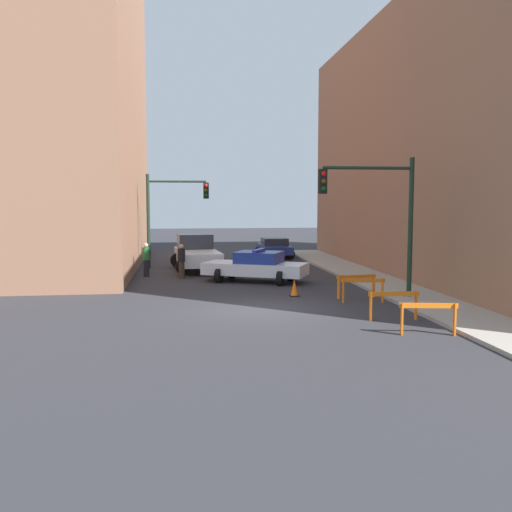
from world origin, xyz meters
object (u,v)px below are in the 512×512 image
(traffic_light_near, at_px, (381,206))
(pedestrian_crossing, at_px, (181,261))
(pedestrian_corner, at_px, (146,259))
(white_truck, at_px, (197,253))
(barrier_mid, at_px, (394,301))
(barrier_back, at_px, (363,286))
(traffic_light_far, at_px, (168,207))
(police_car, at_px, (256,266))
(traffic_cone, at_px, (294,288))
(barrier_front, at_px, (428,313))
(parked_car_near, at_px, (274,247))
(barrier_corner, at_px, (356,282))

(traffic_light_near, relative_size, pedestrian_crossing, 3.13)
(pedestrian_corner, bearing_deg, white_truck, 37.42)
(barrier_mid, bearing_deg, barrier_back, 89.50)
(traffic_light_far, relative_size, pedestrian_corner, 3.13)
(police_car, bearing_deg, white_truck, 53.29)
(traffic_light_near, xyz_separation_m, traffic_cone, (-3.00, 1.25, -3.21))
(white_truck, height_order, traffic_cone, white_truck)
(barrier_front, relative_size, barrier_mid, 0.99)
(police_car, distance_m, pedestrian_corner, 5.74)
(police_car, bearing_deg, barrier_back, -126.26)
(pedestrian_crossing, xyz_separation_m, barrier_front, (6.71, -12.71, -0.24))
(pedestrian_crossing, xyz_separation_m, pedestrian_corner, (-1.73, 0.98, 0.00))
(barrier_back, bearing_deg, traffic_cone, 140.49)
(traffic_light_near, height_order, barrier_mid, traffic_light_near)
(barrier_back, bearing_deg, parked_car_near, 91.34)
(traffic_light_far, xyz_separation_m, parked_car_near, (6.81, 5.04, -2.72))
(white_truck, height_order, barrier_mid, white_truck)
(pedestrian_crossing, height_order, barrier_mid, pedestrian_crossing)
(white_truck, relative_size, traffic_cone, 8.47)
(traffic_cone, bearing_deg, white_truck, 110.92)
(traffic_light_far, relative_size, pedestrian_crossing, 3.13)
(barrier_front, xyz_separation_m, barrier_back, (-0.18, 5.12, 0.00))
(parked_car_near, height_order, pedestrian_corner, pedestrian_corner)
(traffic_light_far, height_order, parked_car_near, traffic_light_far)
(traffic_light_near, height_order, traffic_light_far, traffic_light_near)
(police_car, height_order, barrier_mid, police_car)
(parked_car_near, distance_m, barrier_corner, 16.20)
(barrier_front, bearing_deg, pedestrian_corner, 121.65)
(pedestrian_corner, relative_size, barrier_corner, 1.04)
(police_car, relative_size, pedestrian_crossing, 3.03)
(white_truck, xyz_separation_m, parked_car_near, (5.29, 6.23, -0.23))
(barrier_back, height_order, traffic_cone, barrier_back)
(traffic_cone, bearing_deg, barrier_corner, -18.65)
(white_truck, bearing_deg, barrier_corner, -65.11)
(barrier_front, bearing_deg, barrier_mid, 95.83)
(traffic_light_near, relative_size, traffic_cone, 7.93)
(pedestrian_corner, bearing_deg, parked_car_near, 41.66)
(barrier_front, bearing_deg, police_car, 106.60)
(barrier_front, distance_m, traffic_cone, 7.32)
(traffic_light_far, height_order, barrier_front, traffic_light_far)
(traffic_cone, bearing_deg, traffic_light_near, -22.61)
(traffic_cone, bearing_deg, parked_car_near, 83.43)
(traffic_light_far, distance_m, parked_car_near, 8.90)
(pedestrian_crossing, bearing_deg, barrier_corner, -156.31)
(traffic_light_far, xyz_separation_m, pedestrian_crossing, (0.68, -4.60, -2.54))
(pedestrian_crossing, bearing_deg, barrier_back, -160.84)
(traffic_light_far, distance_m, police_car, 7.89)
(barrier_front, distance_m, barrier_back, 5.13)
(parked_car_near, relative_size, barrier_back, 2.70)
(white_truck, distance_m, parked_car_near, 8.18)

